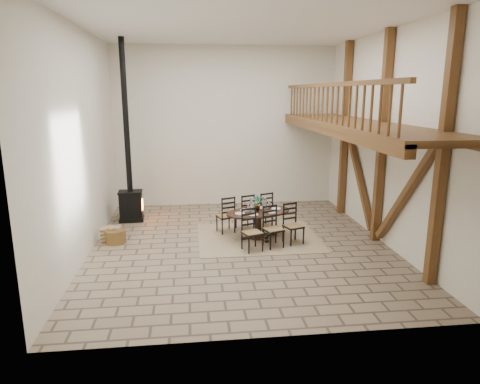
{
  "coord_description": "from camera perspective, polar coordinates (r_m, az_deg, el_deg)",
  "views": [
    {
      "loc": [
        -1.13,
        -9.66,
        3.59
      ],
      "look_at": [
        0.04,
        0.4,
        1.22
      ],
      "focal_mm": 32.0,
      "sensor_mm": 36.0,
      "label": 1
    }
  ],
  "objects": [
    {
      "name": "room_shell",
      "position": [
        9.95,
        6.96,
        9.77
      ],
      "size": [
        7.02,
        8.02,
        5.01
      ],
      "color": "silver",
      "rests_on": "ground"
    },
    {
      "name": "log_basket",
      "position": [
        10.89,
        -16.28,
        -5.61
      ],
      "size": [
        0.5,
        0.5,
        0.41
      ],
      "rotation": [
        0.0,
        0.0,
        0.31
      ],
      "color": "brown",
      "rests_on": "ground"
    },
    {
      "name": "dining_table",
      "position": [
        10.75,
        2.44,
        -4.22
      ],
      "size": [
        2.07,
        2.29,
        1.09
      ],
      "rotation": [
        0.0,
        0.0,
        0.34
      ],
      "color": "black",
      "rests_on": "ground"
    },
    {
      "name": "ground",
      "position": [
        10.37,
        0.04,
        -7.07
      ],
      "size": [
        8.0,
        8.0,
        0.0
      ],
      "primitive_type": "plane",
      "color": "#8D775E",
      "rests_on": "ground"
    },
    {
      "name": "wood_stove",
      "position": [
        12.4,
        -14.5,
        1.27
      ],
      "size": [
        0.69,
        0.55,
        5.0
      ],
      "rotation": [
        0.0,
        0.0,
        0.05
      ],
      "color": "black",
      "rests_on": "ground"
    },
    {
      "name": "log_stack",
      "position": [
        11.0,
        -17.41,
        -5.43
      ],
      "size": [
        0.32,
        0.25,
        0.39
      ],
      "rotation": [
        0.0,
        0.0,
        0.22
      ],
      "color": "tan",
      "rests_on": "ground"
    },
    {
      "name": "rug",
      "position": [
        10.86,
        2.43,
        -6.07
      ],
      "size": [
        3.0,
        2.5,
        0.02
      ],
      "primitive_type": "cube",
      "color": "tan",
      "rests_on": "ground"
    }
  ]
}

